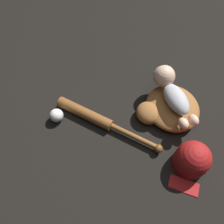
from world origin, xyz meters
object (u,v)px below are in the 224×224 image
Objects in this scene: baseball_glove at (168,108)px; baseball at (56,115)px; baseball_bat at (95,118)px; baseball_cap at (192,159)px; baby_figure at (171,90)px.

baseball_glove is 0.57m from baseball.
baseball is at bearing 56.01° from baseball_bat.
baseball_cap is at bearing -147.77° from baseball_bat.
baby_figure is 0.59m from baseball.
baseball_glove reaches higher than baseball_bat.
baseball_bat is at bearing 67.23° from baseball_glove.
baseball_glove is 0.73× the size of baseball_bat.
baseball is (0.21, 0.54, -0.09)m from baby_figure.
baseball_glove is 0.29m from baseball_cap.
baby_figure is 0.35m from baseball_cap.
baseball reaches higher than baseball_bat.
baseball_cap reaches higher than baseball_glove.
baseball_cap is (-0.27, 0.09, 0.02)m from baseball_glove.
baseball_cap reaches higher than baseball.
baseball_cap reaches higher than baseball_bat.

